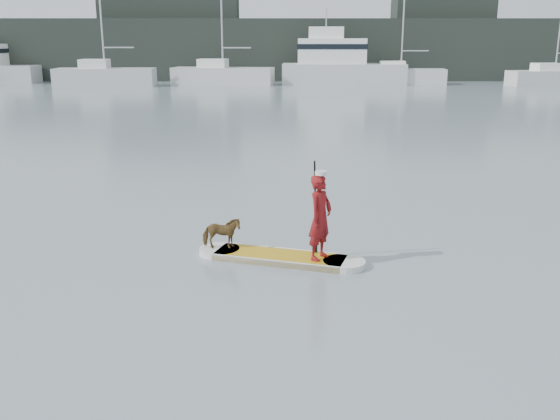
{
  "coord_description": "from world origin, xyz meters",
  "views": [
    {
      "loc": [
        1.2,
        -12.98,
        4.11
      ],
      "look_at": [
        1.21,
        -1.7,
        1.0
      ],
      "focal_mm": 40.0,
      "sensor_mm": 36.0,
      "label": 1
    }
  ],
  "objects_px": {
    "paddler": "(320,217)",
    "sailboat_f": "(554,76)",
    "sailboat_c": "(104,76)",
    "dog": "(221,233)",
    "paddleboard": "(280,257)",
    "sailboat_d": "(222,74)",
    "motor_yacht_a": "(338,63)",
    "sailboat_e": "(400,75)"
  },
  "relations": [
    {
      "from": "sailboat_c",
      "to": "sailboat_d",
      "type": "distance_m",
      "value": 10.5
    },
    {
      "from": "paddleboard",
      "to": "sailboat_d",
      "type": "distance_m",
      "value": 47.65
    },
    {
      "from": "sailboat_d",
      "to": "sailboat_e",
      "type": "distance_m",
      "value": 16.43
    },
    {
      "from": "dog",
      "to": "motor_yacht_a",
      "type": "relative_size",
      "value": 0.06
    },
    {
      "from": "sailboat_c",
      "to": "sailboat_f",
      "type": "distance_m",
      "value": 40.33
    },
    {
      "from": "paddler",
      "to": "sailboat_f",
      "type": "distance_m",
      "value": 52.08
    },
    {
      "from": "paddler",
      "to": "dog",
      "type": "xyz_separation_m",
      "value": [
        -1.89,
        0.58,
        -0.49
      ]
    },
    {
      "from": "paddleboard",
      "to": "paddler",
      "type": "xyz_separation_m",
      "value": [
        0.74,
        -0.23,
        0.86
      ]
    },
    {
      "from": "sailboat_d",
      "to": "motor_yacht_a",
      "type": "bearing_deg",
      "value": 10.78
    },
    {
      "from": "dog",
      "to": "paddleboard",
      "type": "bearing_deg",
      "value": -110.97
    },
    {
      "from": "motor_yacht_a",
      "to": "sailboat_c",
      "type": "bearing_deg",
      "value": -170.19
    },
    {
      "from": "paddler",
      "to": "sailboat_e",
      "type": "xyz_separation_m",
      "value": [
        10.44,
        47.77,
        -0.09
      ]
    },
    {
      "from": "paddleboard",
      "to": "dog",
      "type": "bearing_deg",
      "value": 180.0
    },
    {
      "from": "sailboat_f",
      "to": "motor_yacht_a",
      "type": "bearing_deg",
      "value": 166.7
    },
    {
      "from": "paddler",
      "to": "sailboat_c",
      "type": "distance_m",
      "value": 48.41
    },
    {
      "from": "sailboat_c",
      "to": "dog",
      "type": "bearing_deg",
      "value": -74.69
    },
    {
      "from": "dog",
      "to": "sailboat_c",
      "type": "height_order",
      "value": "sailboat_c"
    },
    {
      "from": "dog",
      "to": "sailboat_d",
      "type": "distance_m",
      "value": 47.19
    },
    {
      "from": "paddler",
      "to": "dog",
      "type": "height_order",
      "value": "paddler"
    },
    {
      "from": "paddler",
      "to": "motor_yacht_a",
      "type": "distance_m",
      "value": 48.44
    },
    {
      "from": "sailboat_e",
      "to": "motor_yacht_a",
      "type": "height_order",
      "value": "sailboat_e"
    },
    {
      "from": "sailboat_c",
      "to": "sailboat_f",
      "type": "height_order",
      "value": "sailboat_c"
    },
    {
      "from": "paddleboard",
      "to": "sailboat_f",
      "type": "xyz_separation_m",
      "value": [
        24.77,
        45.98,
        0.78
      ]
    },
    {
      "from": "sailboat_e",
      "to": "sailboat_d",
      "type": "bearing_deg",
      "value": -174.2
    },
    {
      "from": "sailboat_d",
      "to": "motor_yacht_a",
      "type": "distance_m",
      "value": 10.8
    },
    {
      "from": "sailboat_c",
      "to": "sailboat_f",
      "type": "xyz_separation_m",
      "value": [
        40.33,
        0.63,
        -0.08
      ]
    },
    {
      "from": "paddler",
      "to": "sailboat_f",
      "type": "relative_size",
      "value": 0.13
    },
    {
      "from": "sailboat_f",
      "to": "motor_yacht_a",
      "type": "relative_size",
      "value": 1.09
    },
    {
      "from": "paddleboard",
      "to": "sailboat_d",
      "type": "height_order",
      "value": "sailboat_d"
    },
    {
      "from": "paddleboard",
      "to": "motor_yacht_a",
      "type": "xyz_separation_m",
      "value": [
        5.49,
        47.97,
        1.85
      ]
    },
    {
      "from": "paddleboard",
      "to": "motor_yacht_a",
      "type": "height_order",
      "value": "motor_yacht_a"
    },
    {
      "from": "paddleboard",
      "to": "sailboat_c",
      "type": "height_order",
      "value": "sailboat_c"
    },
    {
      "from": "paddleboard",
      "to": "sailboat_c",
      "type": "distance_m",
      "value": 47.96
    },
    {
      "from": "dog",
      "to": "sailboat_f",
      "type": "relative_size",
      "value": 0.06
    },
    {
      "from": "sailboat_c",
      "to": "paddleboard",
      "type": "bearing_deg",
      "value": -73.51
    },
    {
      "from": "paddleboard",
      "to": "paddler",
      "type": "height_order",
      "value": "paddler"
    },
    {
      "from": "sailboat_e",
      "to": "motor_yacht_a",
      "type": "relative_size",
      "value": 1.02
    },
    {
      "from": "sailboat_f",
      "to": "sailboat_c",
      "type": "bearing_deg",
      "value": 173.49
    },
    {
      "from": "dog",
      "to": "sailboat_f",
      "type": "distance_m",
      "value": 52.48
    },
    {
      "from": "sailboat_e",
      "to": "motor_yacht_a",
      "type": "distance_m",
      "value": 5.8
    },
    {
      "from": "paddleboard",
      "to": "paddler",
      "type": "bearing_deg",
      "value": 0.0
    },
    {
      "from": "sailboat_c",
      "to": "sailboat_d",
      "type": "height_order",
      "value": "sailboat_d"
    }
  ]
}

